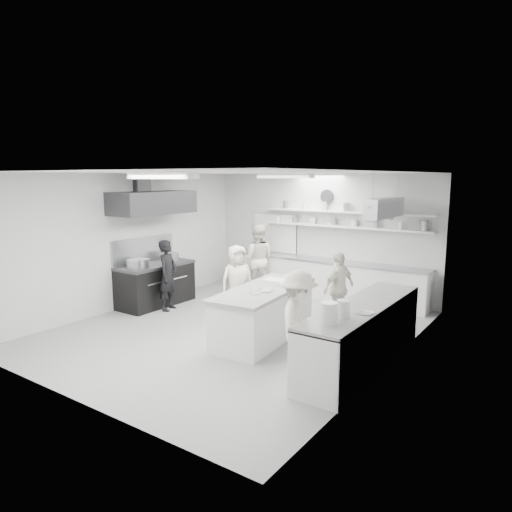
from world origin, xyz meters
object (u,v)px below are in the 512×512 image
Objects in this scene: cook_stove at (168,275)px; cook_back at (257,259)px; back_counter at (324,279)px; prep_island at (264,314)px; stove at (156,285)px; right_counter at (362,336)px.

cook_stove is 0.89× the size of cook_back.
cook_stove is (-2.35, -2.94, 0.32)m from back_counter.
prep_island is 1.54× the size of cook_stove.
prep_island is at bearing -7.80° from stove.
prep_island is at bearing -82.89° from back_counter.
stove reaches higher than prep_island.
back_counter is 3.78m from cook_stove.
prep_island is (3.31, -0.45, -0.01)m from stove.
stove is at bearing 166.03° from prep_island.
stove is at bearing 173.48° from right_counter.
cook_back is (-1.59, -0.58, 0.42)m from back_counter.
stove is 0.75× the size of prep_island.
back_counter is 4.13m from right_counter.
stove is at bearing -136.01° from back_counter.
back_counter is at bearing 43.99° from stove.
back_counter is 1.74m from cook_back.
stove is 0.36× the size of back_counter.
prep_island is 2.80m from cook_stove.
cook_back is (-1.99, 2.68, 0.43)m from prep_island.
stove is 4.03m from back_counter.
cook_stove is at bearing 44.01° from cook_back.
back_counter is 1.52× the size of right_counter.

